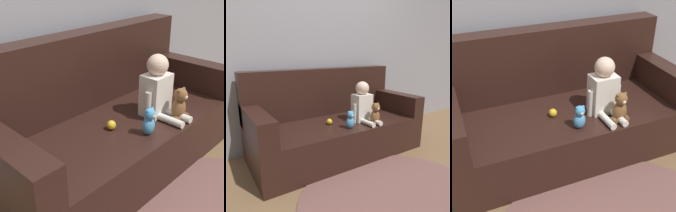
% 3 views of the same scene
% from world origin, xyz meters
% --- Properties ---
extents(ground_plane, '(12.00, 12.00, 0.00)m').
position_xyz_m(ground_plane, '(0.00, 0.00, 0.00)').
color(ground_plane, brown).
extents(couch, '(1.88, 0.83, 0.94)m').
position_xyz_m(couch, '(0.00, 0.07, 0.32)').
color(couch, black).
rests_on(couch, ground_plane).
extents(person_baby, '(0.27, 0.34, 0.44)m').
position_xyz_m(person_baby, '(0.23, -0.15, 0.57)').
color(person_baby, white).
rests_on(person_baby, couch).
extents(teddy_bear_brown, '(0.13, 0.10, 0.23)m').
position_xyz_m(teddy_bear_brown, '(0.29, -0.30, 0.49)').
color(teddy_bear_brown, brown).
rests_on(teddy_bear_brown, couch).
extents(plush_toy_side, '(0.09, 0.08, 0.18)m').
position_xyz_m(plush_toy_side, '(-0.02, -0.28, 0.47)').
color(plush_toy_side, '#4C9EDB').
rests_on(plush_toy_side, couch).
extents(toy_ball, '(0.06, 0.06, 0.06)m').
position_xyz_m(toy_ball, '(-0.14, -0.07, 0.41)').
color(toy_ball, gold).
rests_on(toy_ball, couch).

